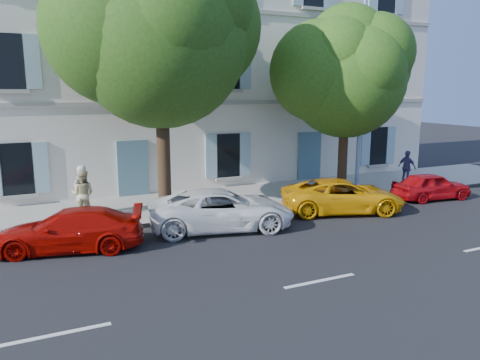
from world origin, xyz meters
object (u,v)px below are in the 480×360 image
tree_right (346,79)px  pedestrian_a (81,191)px  car_red_coupe (70,230)px  pedestrian_b (83,194)px  car_red_hatchback (431,186)px  car_yellow_supercar (343,196)px  pedestrian_c (407,167)px  car_white_coupe (222,209)px  street_lamp (364,80)px  tree_left (160,40)px

tree_right → pedestrian_a: 11.41m
car_red_coupe → pedestrian_b: pedestrian_b is taller
car_red_coupe → car_red_hatchback: 14.48m
pedestrian_b → car_yellow_supercar: bearing=-171.5°
pedestrian_a → pedestrian_c: bearing=135.6°
car_red_coupe → car_red_hatchback: bearing=105.8°
car_white_coupe → pedestrian_c: pedestrian_c is taller
car_white_coupe → street_lamp: street_lamp is taller
pedestrian_b → car_red_coupe: bearing=101.7°
car_red_hatchback → street_lamp: size_ratio=0.40×
car_red_coupe → pedestrian_b: (0.73, 2.94, 0.39)m
car_red_coupe → pedestrian_a: (0.71, 3.22, 0.46)m
car_yellow_supercar → car_red_hatchback: car_yellow_supercar is taller
car_red_coupe → car_yellow_supercar: bearing=105.6°
car_white_coupe → car_red_hatchback: bearing=-76.2°
car_red_coupe → pedestrian_c: size_ratio=2.61×
pedestrian_b → car_white_coupe: bearing=170.3°
car_red_hatchback → tree_left: size_ratio=0.36×
car_yellow_supercar → car_red_coupe: bearing=109.8°
car_yellow_supercar → car_red_hatchback: (4.69, 0.13, -0.06)m
car_yellow_supercar → pedestrian_b: pedestrian_b is taller
car_red_coupe → tree_left: (3.56, 2.56, 5.65)m
car_white_coupe → pedestrian_a: 5.17m
pedestrian_a → car_red_coupe: bearing=35.1°
tree_right → pedestrian_a: tree_right is taller
car_red_hatchback → pedestrian_c: 2.64m
tree_left → pedestrian_a: (-2.85, 0.65, -5.19)m
car_red_coupe → pedestrian_a: bearing=-177.8°
car_red_hatchback → pedestrian_b: 14.01m
car_red_coupe → tree_right: (11.37, 2.33, 4.42)m
street_lamp → tree_left: bearing=175.1°
tree_right → pedestrian_c: 5.77m
car_yellow_supercar → tree_left: 8.73m
car_red_coupe → car_white_coupe: car_white_coupe is taller
pedestrian_a → pedestrian_c: pedestrian_a is taller
tree_left → tree_right: 7.91m
car_red_coupe → street_lamp: (11.93, 1.84, 4.38)m
car_red_hatchback → tree_right: 5.80m
pedestrian_a → pedestrian_b: (0.02, -0.27, -0.07)m
street_lamp → pedestrian_c: street_lamp is taller
pedestrian_b → pedestrian_c: bearing=-155.3°
car_white_coupe → street_lamp: (7.14, 1.78, 4.31)m
pedestrian_a → pedestrian_c: size_ratio=1.14×
tree_left → street_lamp: 8.50m
car_red_hatchback → tree_right: size_ratio=0.45×
tree_right → pedestrian_a: size_ratio=4.17×
pedestrian_c → pedestrian_a: bearing=77.5°
pedestrian_a → tree_left: bearing=124.7°
tree_left → pedestrian_c: size_ratio=5.95×
car_red_hatchback → car_white_coupe: bearing=97.3°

